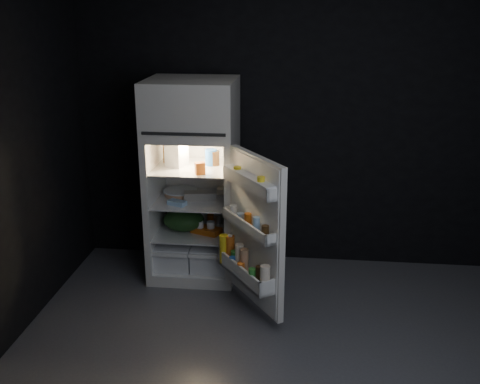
# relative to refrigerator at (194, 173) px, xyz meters

# --- Properties ---
(floor) EXTENTS (4.00, 3.40, 0.00)m
(floor) POSITION_rel_refrigerator_xyz_m (0.88, -1.32, -0.96)
(floor) COLOR #4F4F54
(floor) RESTS_ON ground
(wall_back) EXTENTS (4.00, 0.00, 2.70)m
(wall_back) POSITION_rel_refrigerator_xyz_m (0.88, 0.38, 0.39)
(wall_back) COLOR black
(wall_back) RESTS_ON ground
(wall_front) EXTENTS (4.00, 0.00, 2.70)m
(wall_front) POSITION_rel_refrigerator_xyz_m (0.88, -3.02, 0.39)
(wall_front) COLOR black
(wall_front) RESTS_ON ground
(refrigerator) EXTENTS (0.76, 0.71, 1.78)m
(refrigerator) POSITION_rel_refrigerator_xyz_m (0.00, 0.00, 0.00)
(refrigerator) COLOR white
(refrigerator) RESTS_ON ground
(fridge_door) EXTENTS (0.57, 0.70, 1.22)m
(fridge_door) POSITION_rel_refrigerator_xyz_m (0.59, -0.68, -0.27)
(fridge_door) COLOR white
(fridge_door) RESTS_ON ground
(milk_jug) EXTENTS (0.20, 0.20, 0.24)m
(milk_jug) POSITION_rel_refrigerator_xyz_m (-0.14, -0.04, 0.19)
(milk_jug) COLOR white
(milk_jug) RESTS_ON refrigerator
(mayo_jar) EXTENTS (0.11, 0.11, 0.14)m
(mayo_jar) POSITION_rel_refrigerator_xyz_m (0.16, 0.02, 0.14)
(mayo_jar) COLOR #2055AE
(mayo_jar) RESTS_ON refrigerator
(jam_jar) EXTENTS (0.10, 0.10, 0.13)m
(jam_jar) POSITION_rel_refrigerator_xyz_m (0.19, 0.02, 0.14)
(jam_jar) COLOR #33200E
(jam_jar) RESTS_ON refrigerator
(amber_bottle) EXTENTS (0.08, 0.08, 0.22)m
(amber_bottle) POSITION_rel_refrigerator_xyz_m (-0.25, 0.07, 0.18)
(amber_bottle) COLOR #A9611B
(amber_bottle) RESTS_ON refrigerator
(small_carton) EXTENTS (0.10, 0.09, 0.10)m
(small_carton) POSITION_rel_refrigerator_xyz_m (0.11, -0.26, 0.12)
(small_carton) COLOR orange
(small_carton) RESTS_ON refrigerator
(egg_carton) EXTENTS (0.30, 0.15, 0.07)m
(egg_carton) POSITION_rel_refrigerator_xyz_m (0.06, -0.06, -0.19)
(egg_carton) COLOR gray
(egg_carton) RESTS_ON refrigerator
(pie) EXTENTS (0.36, 0.36, 0.04)m
(pie) POSITION_rel_refrigerator_xyz_m (-0.13, 0.05, -0.21)
(pie) COLOR tan
(pie) RESTS_ON refrigerator
(flat_package) EXTENTS (0.18, 0.13, 0.04)m
(flat_package) POSITION_rel_refrigerator_xyz_m (-0.11, -0.22, -0.21)
(flat_package) COLOR #87ADD0
(flat_package) RESTS_ON refrigerator
(wrapped_pkg) EXTENTS (0.13, 0.11, 0.05)m
(wrapped_pkg) POSITION_rel_refrigerator_xyz_m (0.25, 0.14, -0.20)
(wrapped_pkg) COLOR beige
(wrapped_pkg) RESTS_ON refrigerator
(produce_bag) EXTENTS (0.46, 0.43, 0.20)m
(produce_bag) POSITION_rel_refrigerator_xyz_m (-0.09, -0.05, -0.43)
(produce_bag) COLOR #193815
(produce_bag) RESTS_ON refrigerator
(yogurt_tray) EXTENTS (0.29, 0.22, 0.05)m
(yogurt_tray) POSITION_rel_refrigerator_xyz_m (0.12, -0.10, -0.50)
(yogurt_tray) COLOR #B9520F
(yogurt_tray) RESTS_ON refrigerator
(small_can_red) EXTENTS (0.08, 0.08, 0.09)m
(small_can_red) POSITION_rel_refrigerator_xyz_m (0.12, 0.13, -0.48)
(small_can_red) COLOR #B9520F
(small_can_red) RESTS_ON refrigerator
(small_can_silver) EXTENTS (0.08, 0.08, 0.09)m
(small_can_silver) POSITION_rel_refrigerator_xyz_m (0.20, 0.12, -0.48)
(small_can_silver) COLOR silver
(small_can_silver) RESTS_ON refrigerator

